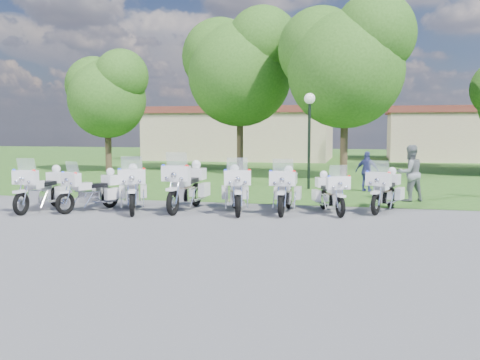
% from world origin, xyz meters
% --- Properties ---
extents(ground, '(100.00, 100.00, 0.00)m').
position_xyz_m(ground, '(0.00, 0.00, 0.00)').
color(ground, '#5E5E63').
rests_on(ground, ground).
extents(grass_lawn, '(100.00, 48.00, 0.01)m').
position_xyz_m(grass_lawn, '(0.00, 27.00, 0.00)').
color(grass_lawn, '#2A5A1C').
rests_on(grass_lawn, ground).
extents(motorcycle_0, '(0.80, 2.40, 1.61)m').
position_xyz_m(motorcycle_0, '(-5.71, 0.21, 0.67)').
color(motorcycle_0, black).
rests_on(motorcycle_0, ground).
extents(motorcycle_1, '(1.31, 2.09, 1.51)m').
position_xyz_m(motorcycle_1, '(-4.26, 0.54, 0.63)').
color(motorcycle_1, black).
rests_on(motorcycle_1, ground).
extents(motorcycle_2, '(1.43, 2.34, 1.67)m').
position_xyz_m(motorcycle_2, '(-3.02, 0.70, 0.70)').
color(motorcycle_2, black).
rests_on(motorcycle_2, ground).
extents(motorcycle_3, '(0.92, 2.65, 1.78)m').
position_xyz_m(motorcycle_3, '(-1.52, 1.27, 0.74)').
color(motorcycle_3, black).
rests_on(motorcycle_3, ground).
extents(motorcycle_4, '(1.25, 2.39, 1.65)m').
position_xyz_m(motorcycle_4, '(0.01, 1.24, 0.69)').
color(motorcycle_4, black).
rests_on(motorcycle_4, ground).
extents(motorcycle_5, '(0.80, 2.40, 1.61)m').
position_xyz_m(motorcycle_5, '(1.44, 1.55, 0.67)').
color(motorcycle_5, black).
rests_on(motorcycle_5, ground).
extents(motorcycle_6, '(1.20, 2.03, 1.44)m').
position_xyz_m(motorcycle_6, '(2.72, 1.71, 0.60)').
color(motorcycle_6, black).
rests_on(motorcycle_6, ground).
extents(motorcycle_7, '(1.19, 2.23, 1.55)m').
position_xyz_m(motorcycle_7, '(4.29, 2.41, 0.65)').
color(motorcycle_7, black).
rests_on(motorcycle_7, ground).
extents(lamp_post, '(0.44, 0.44, 3.86)m').
position_xyz_m(lamp_post, '(1.48, 7.72, 2.94)').
color(lamp_post, black).
rests_on(lamp_post, ground).
extents(tree_0, '(5.11, 4.36, 6.82)m').
position_xyz_m(tree_0, '(-10.56, 13.98, 4.51)').
color(tree_0, '#38281C').
rests_on(tree_0, ground).
extents(tree_1, '(6.84, 5.84, 9.12)m').
position_xyz_m(tree_1, '(-3.31, 15.79, 6.04)').
color(tree_1, '#38281C').
rests_on(tree_1, ground).
extents(tree_2, '(6.55, 5.59, 8.74)m').
position_xyz_m(tree_2, '(2.63, 12.55, 5.78)').
color(tree_2, '#38281C').
rests_on(tree_2, ground).
extents(building_west, '(14.56, 8.32, 4.10)m').
position_xyz_m(building_west, '(-6.00, 28.00, 2.07)').
color(building_west, tan).
rests_on(building_west, ground).
extents(building_east, '(11.44, 7.28, 4.10)m').
position_xyz_m(building_east, '(11.00, 30.00, 2.07)').
color(building_east, tan).
rests_on(building_east, ground).
extents(bystander_b, '(1.15, 1.08, 1.89)m').
position_xyz_m(bystander_b, '(5.16, 4.74, 0.95)').
color(bystander_b, gray).
rests_on(bystander_b, ground).
extents(bystander_c, '(0.99, 0.63, 1.56)m').
position_xyz_m(bystander_c, '(3.78, 7.36, 0.78)').
color(bystander_c, navy).
rests_on(bystander_c, ground).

